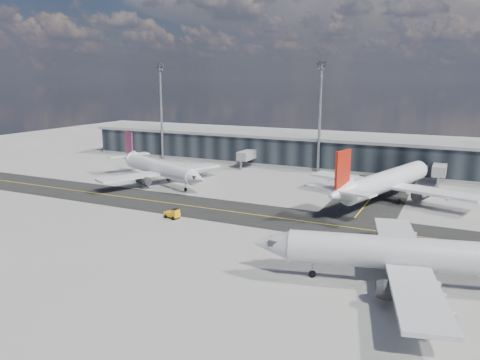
{
  "coord_description": "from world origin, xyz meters",
  "views": [
    {
      "loc": [
        34.26,
        -71.87,
        24.64
      ],
      "look_at": [
        -4.61,
        9.23,
        5.0
      ],
      "focal_mm": 35.0,
      "sensor_mm": 36.0,
      "label": 1
    }
  ],
  "objects_px": {
    "airliner_redtail": "(386,182)",
    "baggage_tug": "(173,214)",
    "airliner_af": "(159,168)",
    "service_van": "(349,182)",
    "airliner_near": "(421,255)"
  },
  "relations": [
    {
      "from": "airliner_redtail",
      "to": "baggage_tug",
      "type": "height_order",
      "value": "airliner_redtail"
    },
    {
      "from": "airliner_redtail",
      "to": "airliner_af",
      "type": "bearing_deg",
      "value": -156.83
    },
    {
      "from": "airliner_af",
      "to": "baggage_tug",
      "type": "distance_m",
      "value": 30.56
    },
    {
      "from": "airliner_af",
      "to": "service_van",
      "type": "relative_size",
      "value": 6.22
    },
    {
      "from": "airliner_af",
      "to": "airliner_redtail",
      "type": "distance_m",
      "value": 52.07
    },
    {
      "from": "baggage_tug",
      "to": "service_van",
      "type": "relative_size",
      "value": 0.57
    },
    {
      "from": "airliner_af",
      "to": "airliner_near",
      "type": "xyz_separation_m",
      "value": [
        61.84,
        -33.98,
        0.35
      ]
    },
    {
      "from": "airliner_redtail",
      "to": "service_van",
      "type": "bearing_deg",
      "value": 147.11
    },
    {
      "from": "airliner_af",
      "to": "airliner_near",
      "type": "relative_size",
      "value": 0.88
    },
    {
      "from": "airliner_near",
      "to": "baggage_tug",
      "type": "height_order",
      "value": "airliner_near"
    },
    {
      "from": "airliner_near",
      "to": "baggage_tug",
      "type": "xyz_separation_m",
      "value": [
        -42.3,
        10.64,
        -3.03
      ]
    },
    {
      "from": "airliner_redtail",
      "to": "airliner_near",
      "type": "bearing_deg",
      "value": -58.62
    },
    {
      "from": "airliner_af",
      "to": "service_van",
      "type": "bearing_deg",
      "value": 136.95
    },
    {
      "from": "baggage_tug",
      "to": "service_van",
      "type": "xyz_separation_m",
      "value": [
        22.41,
        40.56,
        -0.15
      ]
    },
    {
      "from": "airliner_af",
      "to": "service_van",
      "type": "xyz_separation_m",
      "value": [
        41.95,
        17.22,
        -2.83
      ]
    }
  ]
}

